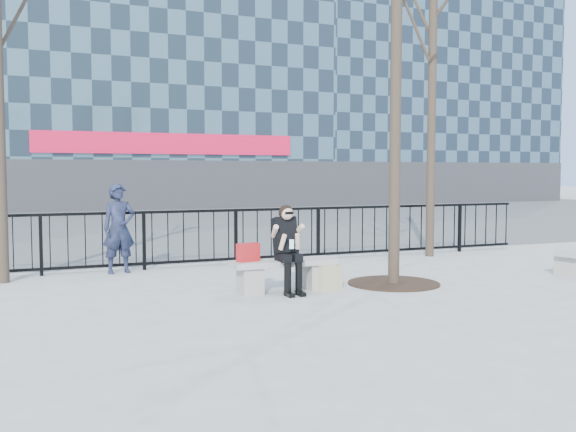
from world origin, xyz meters
name	(u,v)px	position (x,y,z in m)	size (l,w,h in m)	color
ground	(284,291)	(0.00, 0.00, 0.00)	(120.00, 120.00, 0.00)	gray
street_surface	(130,222)	(0.00, 15.00, 0.00)	(60.00, 23.00, 0.01)	#474747
railing	(226,237)	(0.00, 3.00, 0.55)	(14.00, 0.06, 1.10)	black
building_right	(411,42)	(20.00, 27.00, 10.30)	(16.20, 10.20, 20.60)	#466270
tree_right	(433,12)	(4.50, 2.60, 5.24)	(2.80, 2.80, 7.00)	black
tree_grate	(394,283)	(1.90, -0.10, 0.01)	(1.50, 1.50, 0.02)	black
bench_main	(284,272)	(0.00, 0.00, 0.30)	(1.65, 0.46, 0.49)	gray
seated_woman	(288,249)	(0.00, -0.16, 0.67)	(0.50, 0.64, 1.34)	black
handbag	(248,252)	(-0.58, 0.02, 0.63)	(0.33, 0.16, 0.28)	#B51619
shopping_bag	(330,277)	(0.70, -0.16, 0.20)	(0.42, 0.16, 0.40)	beige
standing_man	(119,228)	(-2.08, 2.80, 0.81)	(0.59, 0.39, 1.62)	black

